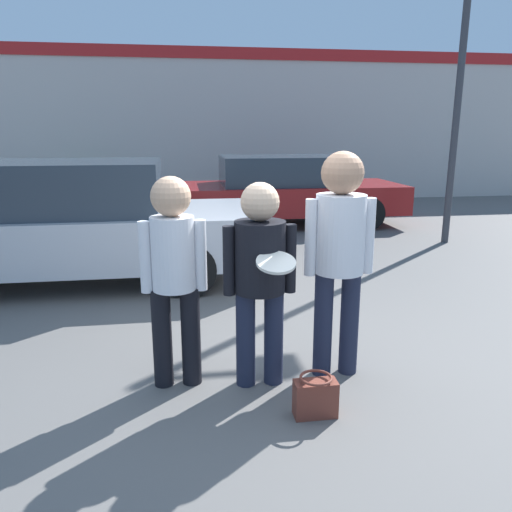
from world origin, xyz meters
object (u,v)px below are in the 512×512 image
Objects in this scene: person_left at (174,267)px; shrub at (85,188)px; parked_car_near at (70,223)px; handbag at (315,397)px; person_right at (340,244)px; person_middle_with_frisbee at (260,268)px; street_lamp at (476,29)px; parked_car_far at (285,190)px.

person_left reaches higher than shrub.
shrub is at bearing 98.55° from parked_car_near.
person_left is 5.40× the size of handbag.
shrub is 3.28× the size of handbag.
parked_car_near is 6.71m from shrub.
person_middle_with_frisbee is at bearing -172.90° from person_right.
street_lamp is at bearing 42.32° from person_left.
parked_car_near is 4.81× the size of shrub.
parked_car_far is at bearing 71.43° from person_left.
person_left reaches higher than handbag.
person_middle_with_frisbee is at bearing -8.03° from person_left.
parked_car_near is (-2.01, 3.11, -0.16)m from person_middle_with_frisbee.
parked_car_near reaches higher than shrub.
parked_car_far is (3.59, 3.57, -0.05)m from parked_car_near.
street_lamp is (3.62, 4.47, 2.43)m from person_right.
person_middle_with_frisbee is at bearing 120.72° from handbag.
parked_car_near is (-2.65, 3.03, -0.31)m from person_right.
shrub reaches higher than handbag.
handbag is at bearing -59.28° from person_middle_with_frisbee.
person_left reaches higher than person_middle_with_frisbee.
street_lamp is (6.26, 1.44, 2.74)m from parked_car_near.
person_middle_with_frisbee is 0.88× the size of person_right.
handbag is at bearing -57.43° from parked_car_near.
street_lamp is (4.25, 4.55, 2.58)m from person_middle_with_frisbee.
person_right reaches higher than shrub.
person_left is 0.28× the size of street_lamp.
person_left reaches higher than parked_car_far.
person_right is (0.64, 0.08, 0.15)m from person_middle_with_frisbee.
parked_car_far is (2.22, 6.59, -0.23)m from person_left.
parked_car_far is at bearing 141.41° from street_lamp.
shrub is at bearing 144.42° from street_lamp.
parked_car_near reaches higher than parked_car_far.
person_middle_with_frisbee reaches higher than parked_car_far.
person_middle_with_frisbee is at bearing -103.27° from parked_car_far.
person_left is 0.91× the size of person_right.
shrub is (-1.00, 6.63, -0.29)m from parked_car_near.
parked_car_far is 4.42m from street_lamp.
street_lamp is at bearing 52.10° from handbag.
street_lamp is 5.83× the size of shrub.
person_middle_with_frisbee is (0.64, -0.09, -0.01)m from person_left.
street_lamp is at bearing -35.58° from shrub.
street_lamp is at bearing 12.91° from parked_car_near.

